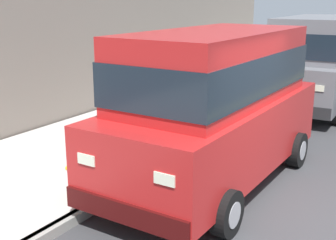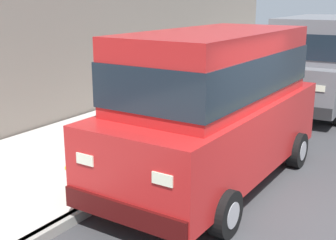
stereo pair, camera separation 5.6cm
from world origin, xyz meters
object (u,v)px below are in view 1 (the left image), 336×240
Objects in this scene: car_red_van at (215,102)px; dog_brown at (117,124)px; fire_hydrant at (75,172)px; car_grey_van at (316,59)px.

dog_brown is (-2.68, 0.83, -0.97)m from car_red_van.
car_red_van is 2.97m from dog_brown.
fire_hydrant is at bearing -64.63° from dog_brown.
dog_brown is at bearing -116.90° from car_grey_van.
car_grey_van is 6.82× the size of fire_hydrant.
car_red_van and car_grey_van have the same top height.
car_grey_van reaches higher than fire_hydrant.
dog_brown is at bearing 115.37° from fire_hydrant.
car_grey_van is at bearing 79.26° from fire_hydrant.
car_grey_van is 6.14m from dog_brown.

